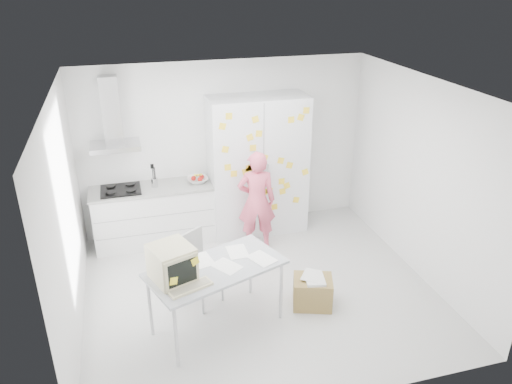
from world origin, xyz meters
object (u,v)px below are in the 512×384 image
object	(u,v)px
person	(257,201)
chair	(197,264)
desk	(189,267)
cardboard_box	(313,292)

from	to	relation	value
person	chair	bearing A→B (deg)	55.92
desk	cardboard_box	world-z (taller)	desk
person	chair	distance (m)	1.55
chair	desk	bearing A→B (deg)	-140.35
person	chair	size ratio (longest dim) A/B	1.62
desk	chair	xyz separation A→B (m)	(0.18, 0.65, -0.39)
person	chair	world-z (taller)	person
person	cardboard_box	world-z (taller)	person
person	cardboard_box	bearing A→B (deg)	111.01
chair	cardboard_box	distance (m)	1.50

